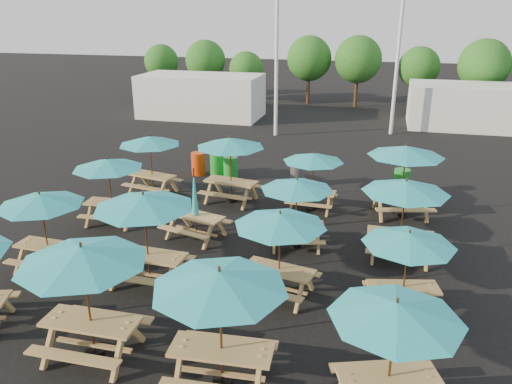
% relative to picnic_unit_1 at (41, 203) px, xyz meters
% --- Properties ---
extents(ground, '(120.00, 120.00, 0.00)m').
position_rel_picnic_unit_1_xyz_m(ground, '(4.81, 3.12, -1.99)').
color(ground, black).
rests_on(ground, ground).
extents(picnic_unit_1, '(2.40, 2.40, 2.27)m').
position_rel_picnic_unit_1_xyz_m(picnic_unit_1, '(0.00, 0.00, 0.00)').
color(picnic_unit_1, '#B1874E').
rests_on(picnic_unit_1, ground).
extents(picnic_unit_2, '(2.44, 2.44, 2.30)m').
position_rel_picnic_unit_1_xyz_m(picnic_unit_2, '(0.09, 3.36, 0.02)').
color(picnic_unit_2, '#B1874E').
rests_on(picnic_unit_2, ground).
extents(picnic_unit_3, '(2.83, 2.83, 2.35)m').
position_rel_picnic_unit_1_xyz_m(picnic_unit_3, '(0.14, 6.39, 0.06)').
color(picnic_unit_3, '#B1874E').
rests_on(picnic_unit_3, ground).
extents(picnic_unit_4, '(2.62, 2.62, 2.57)m').
position_rel_picnic_unit_1_xyz_m(picnic_unit_4, '(3.22, -3.03, 0.25)').
color(picnic_unit_4, '#B1874E').
rests_on(picnic_unit_4, ground).
extents(picnic_unit_5, '(2.68, 2.68, 2.55)m').
position_rel_picnic_unit_1_xyz_m(picnic_unit_5, '(3.05, -0.00, 0.24)').
color(picnic_unit_5, '#B1874E').
rests_on(picnic_unit_5, ground).
extents(picnic_unit_6, '(2.19, 2.03, 2.35)m').
position_rel_picnic_unit_1_xyz_m(picnic_unit_6, '(3.25, 2.95, -1.03)').
color(picnic_unit_6, '#B1874E').
rests_on(picnic_unit_6, ground).
extents(picnic_unit_7, '(2.91, 2.91, 2.51)m').
position_rel_picnic_unit_1_xyz_m(picnic_unit_7, '(3.42, 6.28, 0.21)').
color(picnic_unit_7, '#B1874E').
rests_on(picnic_unit_7, ground).
extents(picnic_unit_8, '(2.71, 2.71, 2.52)m').
position_rel_picnic_unit_1_xyz_m(picnic_unit_8, '(6.11, -3.20, 0.22)').
color(picnic_unit_8, '#B1874E').
rests_on(picnic_unit_8, ground).
extents(picnic_unit_9, '(2.72, 2.72, 2.28)m').
position_rel_picnic_unit_1_xyz_m(picnic_unit_9, '(6.52, 0.25, 0.00)').
color(picnic_unit_9, '#B1874E').
rests_on(picnic_unit_9, ground).
extents(picnic_unit_10, '(2.64, 2.64, 2.18)m').
position_rel_picnic_unit_1_xyz_m(picnic_unit_10, '(6.44, 3.12, -0.08)').
color(picnic_unit_10, '#B1874E').
rests_on(picnic_unit_10, ground).
extents(picnic_unit_11, '(2.30, 2.30, 2.15)m').
position_rel_picnic_unit_1_xyz_m(picnic_unit_11, '(6.49, 6.24, -0.11)').
color(picnic_unit_11, '#B1874E').
rests_on(picnic_unit_11, ground).
extents(picnic_unit_12, '(2.97, 2.97, 2.31)m').
position_rel_picnic_unit_1_xyz_m(picnic_unit_12, '(9.21, -3.12, 0.03)').
color(picnic_unit_12, '#B1874E').
rests_on(picnic_unit_12, ground).
extents(picnic_unit_13, '(2.58, 2.58, 2.13)m').
position_rel_picnic_unit_1_xyz_m(picnic_unit_13, '(9.54, 0.21, -0.13)').
color(picnic_unit_13, '#B1874E').
rests_on(picnic_unit_13, ground).
extents(picnic_unit_14, '(2.45, 2.45, 2.42)m').
position_rel_picnic_unit_1_xyz_m(picnic_unit_14, '(9.52, 3.08, 0.13)').
color(picnic_unit_14, '#B1874E').
rests_on(picnic_unit_14, ground).
extents(picnic_unit_15, '(3.12, 3.12, 2.57)m').
position_rel_picnic_unit_1_xyz_m(picnic_unit_15, '(9.61, 6.45, 0.26)').
color(picnic_unit_15, '#B1874E').
rests_on(picnic_unit_15, ground).
extents(waste_bin_0, '(0.62, 0.62, 0.99)m').
position_rel_picnic_unit_1_xyz_m(waste_bin_0, '(1.04, 9.12, -1.50)').
color(waste_bin_0, red).
rests_on(waste_bin_0, ground).
extents(waste_bin_1, '(0.62, 0.62, 0.99)m').
position_rel_picnic_unit_1_xyz_m(waste_bin_1, '(1.93, 9.09, -1.50)').
color(waste_bin_1, '#198B27').
rests_on(waste_bin_1, ground).
extents(waste_bin_2, '(0.62, 0.62, 0.99)m').
position_rel_picnic_unit_1_xyz_m(waste_bin_2, '(2.62, 8.83, -1.50)').
color(waste_bin_2, '#198B27').
rests_on(waste_bin_2, ground).
extents(waste_bin_3, '(0.62, 0.62, 0.99)m').
position_rel_picnic_unit_1_xyz_m(waste_bin_3, '(5.53, 8.75, -1.50)').
color(waste_bin_3, gray).
rests_on(waste_bin_3, ground).
extents(waste_bin_4, '(0.62, 0.62, 0.99)m').
position_rel_picnic_unit_1_xyz_m(waste_bin_4, '(9.68, 8.80, -1.50)').
color(waste_bin_4, '#198B27').
rests_on(waste_bin_4, ground).
extents(mast_0, '(0.20, 0.20, 12.00)m').
position_rel_picnic_unit_1_xyz_m(mast_0, '(2.81, 17.12, 4.01)').
color(mast_0, silver).
rests_on(mast_0, ground).
extents(mast_1, '(0.20, 0.20, 12.00)m').
position_rel_picnic_unit_1_xyz_m(mast_1, '(9.31, 19.12, 4.01)').
color(mast_1, silver).
rests_on(mast_1, ground).
extents(event_tent_0, '(8.00, 4.00, 2.80)m').
position_rel_picnic_unit_1_xyz_m(event_tent_0, '(-3.19, 21.12, -0.59)').
color(event_tent_0, silver).
rests_on(event_tent_0, ground).
extents(event_tent_1, '(7.00, 4.00, 2.60)m').
position_rel_picnic_unit_1_xyz_m(event_tent_1, '(13.81, 22.12, -0.69)').
color(event_tent_1, silver).
rests_on(event_tent_1, ground).
extents(tree_0, '(2.80, 2.80, 4.24)m').
position_rel_picnic_unit_1_xyz_m(tree_0, '(-9.27, 28.37, 0.84)').
color(tree_0, '#382314').
rests_on(tree_0, ground).
extents(tree_1, '(3.11, 3.11, 4.72)m').
position_rel_picnic_unit_1_xyz_m(tree_1, '(-4.94, 27.02, 1.16)').
color(tree_1, '#382314').
rests_on(tree_1, ground).
extents(tree_2, '(2.59, 2.59, 3.93)m').
position_rel_picnic_unit_1_xyz_m(tree_2, '(-1.58, 26.78, 0.63)').
color(tree_2, '#382314').
rests_on(tree_2, ground).
extents(tree_3, '(3.36, 3.36, 5.09)m').
position_rel_picnic_unit_1_xyz_m(tree_3, '(3.05, 27.84, 1.41)').
color(tree_3, '#382314').
rests_on(tree_3, ground).
extents(tree_4, '(3.41, 3.41, 5.17)m').
position_rel_picnic_unit_1_xyz_m(tree_4, '(6.71, 27.38, 1.47)').
color(tree_4, '#382314').
rests_on(tree_4, ground).
extents(tree_5, '(2.94, 2.94, 4.45)m').
position_rel_picnic_unit_1_xyz_m(tree_5, '(11.03, 27.80, 0.98)').
color(tree_5, '#382314').
rests_on(tree_5, ground).
extents(tree_6, '(3.38, 3.38, 5.13)m').
position_rel_picnic_unit_1_xyz_m(tree_6, '(15.04, 26.02, 1.43)').
color(tree_6, '#382314').
rests_on(tree_6, ground).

